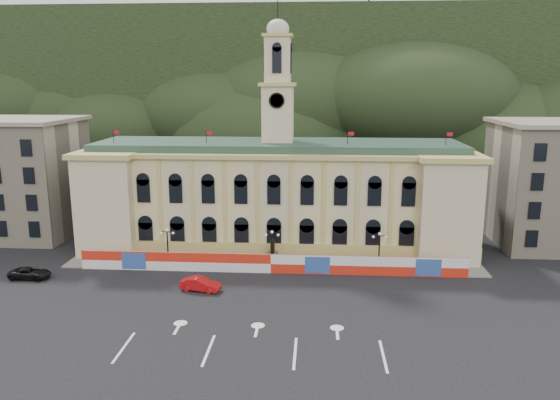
# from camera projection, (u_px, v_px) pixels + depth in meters

# --- Properties ---
(ground) EXTENTS (260.00, 260.00, 0.00)m
(ground) POSITION_uv_depth(u_px,v_px,m) (258.00, 323.00, 55.91)
(ground) COLOR black
(ground) RESTS_ON ground
(lane_markings) EXTENTS (26.00, 10.00, 0.02)m
(lane_markings) POSITION_uv_depth(u_px,v_px,m) (253.00, 346.00, 51.03)
(lane_markings) COLOR white
(lane_markings) RESTS_ON ground
(hill_ridge) EXTENTS (230.00, 80.00, 64.00)m
(hill_ridge) POSITION_uv_depth(u_px,v_px,m) (299.00, 96.00, 170.59)
(hill_ridge) COLOR black
(hill_ridge) RESTS_ON ground
(city_hall) EXTENTS (56.20, 17.60, 37.10)m
(city_hall) POSITION_uv_depth(u_px,v_px,m) (278.00, 194.00, 81.14)
(city_hall) COLOR #C7BA90
(city_hall) RESTS_ON ground
(side_building_left) EXTENTS (21.00, 17.00, 18.60)m
(side_building_left) POSITION_uv_depth(u_px,v_px,m) (11.00, 177.00, 86.89)
(side_building_left) COLOR #BEAE93
(side_building_left) RESTS_ON ground
(hoarding_fence) EXTENTS (50.00, 0.44, 2.50)m
(hoarding_fence) POSITION_uv_depth(u_px,v_px,m) (271.00, 264.00, 70.31)
(hoarding_fence) COLOR red
(hoarding_fence) RESTS_ON ground
(pavement) EXTENTS (56.00, 5.50, 0.16)m
(pavement) POSITION_uv_depth(u_px,v_px,m) (273.00, 265.00, 73.18)
(pavement) COLOR slate
(pavement) RESTS_ON ground
(statue) EXTENTS (1.40, 1.40, 3.72)m
(statue) POSITION_uv_depth(u_px,v_px,m) (273.00, 257.00, 73.19)
(statue) COLOR #595651
(statue) RESTS_ON ground
(lamp_left) EXTENTS (1.96, 0.44, 5.15)m
(lamp_left) POSITION_uv_depth(u_px,v_px,m) (168.00, 244.00, 72.74)
(lamp_left) COLOR black
(lamp_left) RESTS_ON ground
(lamp_center) EXTENTS (1.96, 0.44, 5.15)m
(lamp_center) POSITION_uv_depth(u_px,v_px,m) (272.00, 246.00, 71.81)
(lamp_center) COLOR black
(lamp_center) RESTS_ON ground
(lamp_right) EXTENTS (1.96, 0.44, 5.15)m
(lamp_right) POSITION_uv_depth(u_px,v_px,m) (379.00, 248.00, 70.88)
(lamp_right) COLOR black
(lamp_right) RESTS_ON ground
(red_sedan) EXTENTS (3.67, 5.51, 1.59)m
(red_sedan) POSITION_uv_depth(u_px,v_px,m) (200.00, 284.00, 64.46)
(red_sedan) COLOR #B10C10
(red_sedan) RESTS_ON ground
(black_suv) EXTENTS (2.49, 5.16, 1.42)m
(black_suv) POSITION_uv_depth(u_px,v_px,m) (30.00, 273.00, 68.39)
(black_suv) COLOR black
(black_suv) RESTS_ON ground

